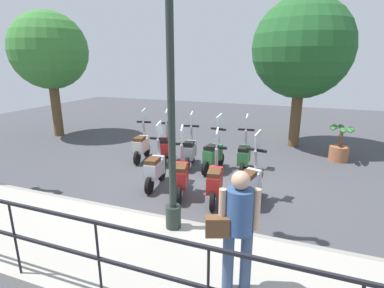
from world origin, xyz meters
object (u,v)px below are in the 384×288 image
scooter_far_1 (213,154)px  scooter_far_3 (166,147)px  scooter_near_3 (155,168)px  tree_large (49,51)px  scooter_far_2 (190,150)px  scooter_far_0 (244,155)px  pedestrian_with_bag (237,223)px  scooter_near_2 (181,175)px  lamp_post_near (171,117)px  potted_palm (340,146)px  scooter_far_4 (142,145)px  scooter_near_0 (250,183)px  tree_distant (302,49)px  scooter_near_1 (215,181)px

scooter_far_1 → scooter_far_3: bearing=91.8°
scooter_near_3 → tree_large: bearing=55.7°
tree_large → scooter_far_2: tree_large is taller
scooter_far_0 → scooter_far_1: size_ratio=1.00×
pedestrian_with_bag → scooter_near_2: 3.18m
scooter_far_3 → lamp_post_near: bearing=-170.5°
potted_palm → scooter_far_4: (-2.07, 5.59, 0.04)m
scooter_near_0 → scooter_far_1: (1.62, 1.27, 0.00)m
potted_palm → scooter_far_2: bearing=117.5°
scooter_far_3 → tree_large: bearing=57.2°
tree_distant → scooter_far_2: 5.09m
scooter_near_0 → scooter_near_3: size_ratio=1.00×
lamp_post_near → tree_large: (4.92, 7.26, 1.17)m
lamp_post_near → scooter_far_4: (3.36, 2.55, -1.61)m
tree_distant → scooter_far_1: 4.82m
pedestrian_with_bag → scooter_far_1: bearing=-0.6°
pedestrian_with_bag → scooter_near_2: bearing=14.5°
scooter_far_3 → scooter_near_3: bearing=179.7°
tree_large → scooter_far_0: tree_large is taller
scooter_near_0 → scooter_far_0: same height
lamp_post_near → pedestrian_with_bag: bearing=-128.8°
scooter_near_3 → lamp_post_near: bearing=-150.8°
scooter_far_0 → scooter_far_3: same height
scooter_far_4 → potted_palm: bearing=-79.0°
pedestrian_with_bag → scooter_near_1: size_ratio=1.03×
scooter_near_0 → scooter_near_3: bearing=99.0°
potted_palm → tree_distant: bearing=48.3°
scooter_near_1 → potted_palm: bearing=-45.1°
pedestrian_with_bag → tree_large: (5.98, 8.58, 2.18)m
scooter_far_3 → scooter_far_1: bearing=-116.1°
scooter_near_1 → scooter_far_2: 2.25m
potted_palm → scooter_near_0: (-3.81, 2.02, 0.04)m
scooter_near_0 → scooter_far_3: same height
pedestrian_with_bag → scooter_far_0: (4.47, 0.77, -0.60)m
scooter_near_0 → scooter_far_4: 3.97m
potted_palm → scooter_far_1: size_ratio=0.69×
scooter_near_1 → scooter_far_1: same height
scooter_far_2 → scooter_near_2: bearing=-175.8°
scooter_near_1 → scooter_far_4: (1.88, 2.85, 0.00)m
lamp_post_near → scooter_far_0: size_ratio=2.84×
tree_distant → scooter_far_0: tree_distant is taller
scooter_near_0 → scooter_near_1: (-0.13, 0.72, 0.00)m
lamp_post_near → pedestrian_with_bag: lamp_post_near is taller
scooter_near_2 → scooter_far_4: bearing=31.2°
pedestrian_with_bag → potted_palm: bearing=-35.6°
scooter_near_3 → potted_palm: bearing=-55.5°
pedestrian_with_bag → scooter_near_1: pedestrian_with_bag is taller
pedestrian_with_bag → scooter_near_1: 2.80m
tree_large → potted_palm: (0.50, -10.30, -2.81)m
pedestrian_with_bag → tree_large: tree_large is taller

